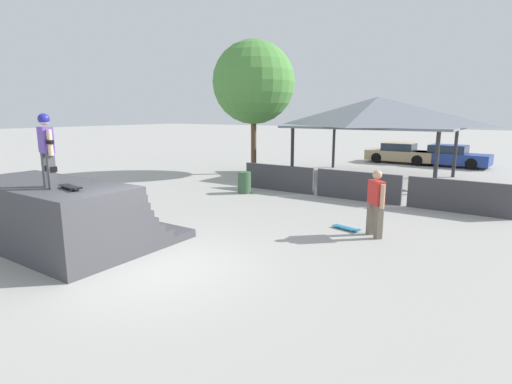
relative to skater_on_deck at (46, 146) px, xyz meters
name	(u,v)px	position (x,y,z in m)	size (l,w,h in m)	color
ground_plane	(154,267)	(2.28, 0.75, -2.46)	(160.00, 160.00, 0.00)	#A3A09B
quarter_pipe_ramp	(60,216)	(-0.72, 0.54, -1.77)	(4.60, 3.52, 1.56)	#424247
skater_on_deck	(46,146)	(0.00, 0.00, 0.00)	(0.68, 0.29, 1.58)	#4C4C51
skateboard_on_deck	(71,187)	(0.55, 0.13, -0.85)	(0.81, 0.33, 0.09)	blue
bystander_walking	(376,200)	(5.40, 5.38, -1.50)	(0.60, 0.54, 1.73)	#6B6051
skateboard_on_ground	(347,228)	(4.61, 5.53, -2.41)	(0.84, 0.40, 0.09)	blue
barrier_fence	(357,186)	(3.52, 9.34, -1.94)	(9.79, 0.12, 1.05)	#3D3D42
pavilion_shelter	(377,112)	(2.44, 14.69, 0.69)	(7.50, 5.86, 3.88)	#2D2D33
tree_beside_pavilion	(254,83)	(-3.35, 12.76, 2.18)	(4.18, 4.18, 6.74)	brown
trash_bin	(244,182)	(-0.68, 8.15, -2.04)	(0.52, 0.52, 0.85)	#385B3D
parked_car_tan	(400,153)	(1.92, 21.54, -1.86)	(4.09, 1.86, 1.27)	tan
parked_car_blue	(449,156)	(4.79, 21.48, -1.86)	(4.47, 2.02, 1.27)	navy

